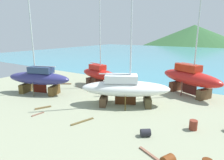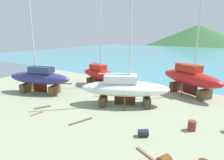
% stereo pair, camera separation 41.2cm
% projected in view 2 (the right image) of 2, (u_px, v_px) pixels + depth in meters
% --- Properties ---
extents(ground_plane, '(45.73, 45.73, 0.00)m').
position_uv_depth(ground_plane, '(99.00, 103.00, 22.71)').
color(ground_plane, gray).
extents(sea_water, '(143.26, 96.68, 0.01)m').
position_uv_depth(sea_water, '(200.00, 56.00, 70.62)').
color(sea_water, teal).
rests_on(sea_water, ground).
extents(headland_hill, '(146.90, 146.90, 29.96)m').
position_uv_depth(headland_hill, '(196.00, 43.00, 160.33)').
color(headland_hill, '#2E5C31').
rests_on(headland_hill, ground).
extents(sailboat_small_center, '(7.44, 3.82, 12.56)m').
position_uv_depth(sailboat_small_center, '(99.00, 74.00, 29.39)').
color(sailboat_small_center, '#433823').
rests_on(sailboat_small_center, ground).
extents(sailboat_large_starboard, '(10.23, 7.63, 14.73)m').
position_uv_depth(sailboat_large_starboard, '(125.00, 88.00, 21.65)').
color(sailboat_large_starboard, '#463E25').
rests_on(sailboat_large_starboard, ground).
extents(sailboat_mid_port, '(9.13, 6.37, 16.08)m').
position_uv_depth(sailboat_mid_port, '(190.00, 78.00, 25.15)').
color(sailboat_mid_port, brown).
rests_on(sailboat_mid_port, ground).
extents(sailboat_far_slipway, '(9.17, 5.19, 14.35)m').
position_uv_depth(sailboat_far_slipway, '(39.00, 78.00, 25.94)').
color(sailboat_far_slipway, brown).
rests_on(sailboat_far_slipway, ground).
extents(worker, '(0.46, 0.49, 1.66)m').
position_uv_depth(worker, '(103.00, 90.00, 25.02)').
color(worker, maroon).
rests_on(worker, ground).
extents(barrel_tipped_center, '(0.71, 0.71, 0.83)m').
position_uv_depth(barrel_tipped_center, '(192.00, 126.00, 16.15)').
color(barrel_tipped_center, maroon).
rests_on(barrel_tipped_center, ground).
extents(barrel_tipped_right, '(0.97, 0.95, 0.60)m').
position_uv_depth(barrel_tipped_right, '(143.00, 133.00, 15.21)').
color(barrel_tipped_right, '#25252D').
rests_on(barrel_tipped_right, ground).
extents(timber_plank_near, '(0.88, 2.29, 0.10)m').
position_uv_depth(timber_plank_near, '(81.00, 121.00, 17.79)').
color(timber_plank_near, brown).
rests_on(timber_plank_near, ground).
extents(timber_long_fore, '(2.07, 1.04, 0.10)m').
position_uv_depth(timber_long_fore, '(148.00, 155.00, 12.79)').
color(timber_long_fore, '#8A5C47').
rests_on(timber_long_fore, ground).
extents(timber_long_aft, '(0.91, 1.61, 0.15)m').
position_uv_depth(timber_long_aft, '(43.00, 107.00, 21.13)').
color(timber_long_aft, brown).
rests_on(timber_long_aft, ground).
extents(timber_plank_far, '(0.26, 1.33, 0.11)m').
position_uv_depth(timber_plank_far, '(37.00, 114.00, 19.48)').
color(timber_plank_far, '#815B4C').
rests_on(timber_plank_far, ground).
extents(timber_short_skew, '(2.49, 1.62, 0.17)m').
position_uv_depth(timber_short_skew, '(63.00, 83.00, 31.16)').
color(timber_short_skew, '#836547').
rests_on(timber_short_skew, ground).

